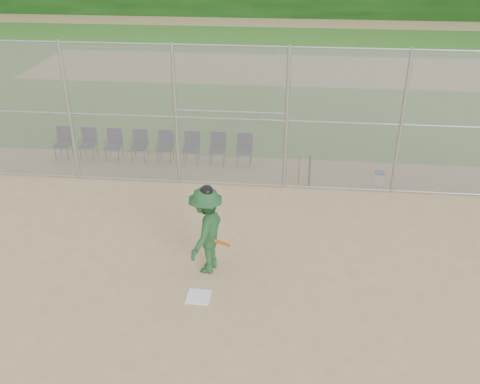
# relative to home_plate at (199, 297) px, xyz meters

# --- Properties ---
(ground) EXTENTS (100.00, 100.00, 0.00)m
(ground) POSITION_rel_home_plate_xyz_m (0.59, 0.08, -0.01)
(ground) COLOR tan
(ground) RESTS_ON ground
(grass_strip) EXTENTS (100.00, 100.00, 0.00)m
(grass_strip) POSITION_rel_home_plate_xyz_m (0.59, 18.08, -0.01)
(grass_strip) COLOR #31691F
(grass_strip) RESTS_ON ground
(dirt_patch_far) EXTENTS (24.00, 24.00, 0.00)m
(dirt_patch_far) POSITION_rel_home_plate_xyz_m (0.59, 18.08, -0.00)
(dirt_patch_far) COLOR tan
(dirt_patch_far) RESTS_ON ground
(backstop_fence) EXTENTS (16.09, 0.09, 4.00)m
(backstop_fence) POSITION_rel_home_plate_xyz_m (0.59, 5.08, 2.06)
(backstop_fence) COLOR gray
(backstop_fence) RESTS_ON ground
(home_plate) EXTENTS (0.48, 0.48, 0.02)m
(home_plate) POSITION_rel_home_plate_xyz_m (0.00, 0.00, 0.00)
(home_plate) COLOR white
(home_plate) RESTS_ON ground
(batter_at_plate) EXTENTS (1.04, 1.46, 2.06)m
(batter_at_plate) POSITION_rel_home_plate_xyz_m (0.04, 0.98, 0.98)
(batter_at_plate) COLOR #1E4C25
(batter_at_plate) RESTS_ON ground
(water_cooler) EXTENTS (0.31, 0.31, 0.39)m
(water_cooler) POSITION_rel_home_plate_xyz_m (4.30, 5.54, 0.19)
(water_cooler) COLOR white
(water_cooler) RESTS_ON ground
(spare_bats) EXTENTS (0.36, 0.32, 0.83)m
(spare_bats) POSITION_rel_home_plate_xyz_m (2.15, 5.40, 0.40)
(spare_bats) COLOR #D84C14
(spare_bats) RESTS_ON ground
(chair_0) EXTENTS (0.54, 0.52, 0.96)m
(chair_0) POSITION_rel_home_plate_xyz_m (-5.42, 6.50, 0.47)
(chair_0) COLOR #0F0F38
(chair_0) RESTS_ON ground
(chair_1) EXTENTS (0.54, 0.52, 0.96)m
(chair_1) POSITION_rel_home_plate_xyz_m (-4.60, 6.50, 0.47)
(chair_1) COLOR #0F0F38
(chair_1) RESTS_ON ground
(chair_2) EXTENTS (0.54, 0.52, 0.96)m
(chair_2) POSITION_rel_home_plate_xyz_m (-3.78, 6.50, 0.47)
(chair_2) COLOR #0F0F38
(chair_2) RESTS_ON ground
(chair_3) EXTENTS (0.54, 0.52, 0.96)m
(chair_3) POSITION_rel_home_plate_xyz_m (-2.95, 6.50, 0.47)
(chair_3) COLOR #0F0F38
(chair_3) RESTS_ON ground
(chair_4) EXTENTS (0.54, 0.52, 0.96)m
(chair_4) POSITION_rel_home_plate_xyz_m (-2.13, 6.50, 0.47)
(chair_4) COLOR #0F0F38
(chair_4) RESTS_ON ground
(chair_5) EXTENTS (0.54, 0.52, 0.96)m
(chair_5) POSITION_rel_home_plate_xyz_m (-1.31, 6.50, 0.47)
(chair_5) COLOR #0F0F38
(chair_5) RESTS_ON ground
(chair_6) EXTENTS (0.54, 0.52, 0.96)m
(chair_6) POSITION_rel_home_plate_xyz_m (-0.49, 6.50, 0.47)
(chair_6) COLOR #0F0F38
(chair_6) RESTS_ON ground
(chair_7) EXTENTS (0.54, 0.52, 0.96)m
(chair_7) POSITION_rel_home_plate_xyz_m (0.33, 6.50, 0.47)
(chair_7) COLOR #0F0F38
(chair_7) RESTS_ON ground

